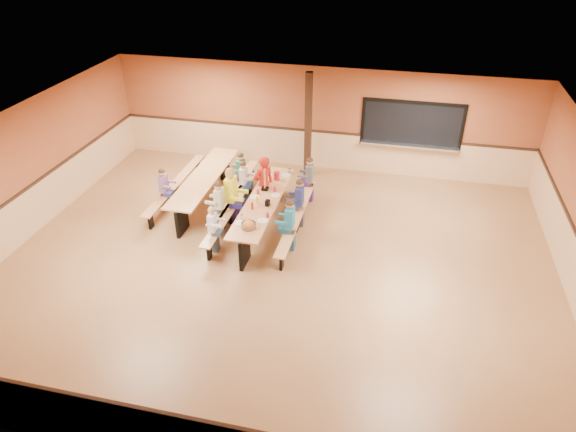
# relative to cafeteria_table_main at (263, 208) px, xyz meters

# --- Properties ---
(ground) EXTENTS (12.00, 12.00, 0.00)m
(ground) POSITION_rel_cafeteria_table_main_xyz_m (0.68, -1.37, -0.53)
(ground) COLOR brown
(ground) RESTS_ON ground
(room_envelope) EXTENTS (12.04, 10.04, 3.02)m
(room_envelope) POSITION_rel_cafeteria_table_main_xyz_m (0.68, -1.37, 0.16)
(room_envelope) COLOR #9A502C
(room_envelope) RESTS_ON ground
(kitchen_pass_through) EXTENTS (2.78, 0.28, 1.38)m
(kitchen_pass_through) POSITION_rel_cafeteria_table_main_xyz_m (3.28, 3.59, 0.96)
(kitchen_pass_through) COLOR black
(kitchen_pass_through) RESTS_ON ground
(structural_post) EXTENTS (0.18, 0.18, 3.00)m
(structural_post) POSITION_rel_cafeteria_table_main_xyz_m (0.48, 3.03, 0.97)
(structural_post) COLOR black
(structural_post) RESTS_ON ground
(cafeteria_table_main) EXTENTS (1.91, 3.70, 0.74)m
(cafeteria_table_main) POSITION_rel_cafeteria_table_main_xyz_m (0.00, 0.00, 0.00)
(cafeteria_table_main) COLOR #C07E4C
(cafeteria_table_main) RESTS_ON ground
(cafeteria_table_second) EXTENTS (1.91, 3.70, 0.74)m
(cafeteria_table_second) POSITION_rel_cafeteria_table_main_xyz_m (-1.83, 0.88, 0.00)
(cafeteria_table_second) COLOR #C07E4C
(cafeteria_table_second) RESTS_ON ground
(seated_child_white_left) EXTENTS (0.33, 0.27, 1.12)m
(seated_child_white_left) POSITION_rel_cafeteria_table_main_xyz_m (-0.83, -1.23, 0.04)
(seated_child_white_left) COLOR white
(seated_child_white_left) RESTS_ON ground
(seated_adult_yellow) EXTENTS (0.47, 0.39, 1.42)m
(seated_adult_yellow) POSITION_rel_cafeteria_table_main_xyz_m (-0.83, 0.09, 0.19)
(seated_adult_yellow) COLOR #FFF329
(seated_adult_yellow) RESTS_ON ground
(seated_child_grey_left) EXTENTS (0.34, 0.28, 1.15)m
(seated_child_grey_left) POSITION_rel_cafeteria_table_main_xyz_m (-0.83, 1.08, 0.05)
(seated_child_grey_left) COLOR silver
(seated_child_grey_left) RESTS_ON ground
(seated_child_teal_right) EXTENTS (0.39, 0.32, 1.25)m
(seated_child_teal_right) POSITION_rel_cafeteria_table_main_xyz_m (0.83, -0.75, 0.10)
(seated_child_teal_right) COLOR teal
(seated_child_teal_right) RESTS_ON ground
(seated_child_navy_right) EXTENTS (0.38, 0.31, 1.23)m
(seated_child_navy_right) POSITION_rel_cafeteria_table_main_xyz_m (0.83, 0.29, 0.09)
(seated_child_navy_right) COLOR navy
(seated_child_navy_right) RESTS_ON ground
(seated_child_char_right) EXTENTS (0.37, 0.31, 1.22)m
(seated_child_char_right) POSITION_rel_cafeteria_table_main_xyz_m (0.83, 1.55, 0.08)
(seated_child_char_right) COLOR #4F535B
(seated_child_char_right) RESTS_ON ground
(seated_child_purple_sec) EXTENTS (0.34, 0.28, 1.16)m
(seated_child_purple_sec) POSITION_rel_cafeteria_table_main_xyz_m (-2.65, 0.22, 0.05)
(seated_child_purple_sec) COLOR #7E5486
(seated_child_purple_sec) RESTS_ON ground
(seated_child_green_sec) EXTENTS (0.37, 0.30, 1.21)m
(seated_child_green_sec) POSITION_rel_cafeteria_table_main_xyz_m (-1.00, 1.45, 0.08)
(seated_child_green_sec) COLOR #366D58
(seated_child_green_sec) RESTS_ON ground
(seated_child_tan_sec) EXTENTS (0.39, 0.32, 1.24)m
(seated_child_tan_sec) POSITION_rel_cafeteria_table_main_xyz_m (-1.00, -0.26, 0.10)
(seated_child_tan_sec) COLOR #BEBC9A
(seated_child_tan_sec) RESTS_ON ground
(standing_woman) EXTENTS (0.65, 0.64, 1.51)m
(standing_woman) POSITION_rel_cafeteria_table_main_xyz_m (-0.20, 0.77, 0.23)
(standing_woman) COLOR #B41D14
(standing_woman) RESTS_ON ground
(punch_pitcher) EXTENTS (0.16, 0.16, 0.22)m
(punch_pitcher) POSITION_rel_cafeteria_table_main_xyz_m (0.06, 1.10, 0.32)
(punch_pitcher) COLOR #B01727
(punch_pitcher) RESTS_ON cafeteria_table_main
(chip_bowl) EXTENTS (0.32, 0.32, 0.15)m
(chip_bowl) POSITION_rel_cafeteria_table_main_xyz_m (0.01, -1.24, 0.29)
(chip_bowl) COLOR orange
(chip_bowl) RESTS_ON cafeteria_table_main
(napkin_dispenser) EXTENTS (0.10, 0.14, 0.13)m
(napkin_dispenser) POSITION_rel_cafeteria_table_main_xyz_m (0.17, -0.20, 0.28)
(napkin_dispenser) COLOR black
(napkin_dispenser) RESTS_ON cafeteria_table_main
(condiment_mustard) EXTENTS (0.06, 0.06, 0.17)m
(condiment_mustard) POSITION_rel_cafeteria_table_main_xyz_m (-0.11, -0.14, 0.30)
(condiment_mustard) COLOR yellow
(condiment_mustard) RESTS_ON cafeteria_table_main
(condiment_ketchup) EXTENTS (0.06, 0.06, 0.17)m
(condiment_ketchup) POSITION_rel_cafeteria_table_main_xyz_m (-0.13, -0.45, 0.30)
(condiment_ketchup) COLOR #B2140F
(condiment_ketchup) RESTS_ON cafeteria_table_main
(table_paddle) EXTENTS (0.16, 0.16, 0.56)m
(table_paddle) POSITION_rel_cafeteria_table_main_xyz_m (-0.09, 0.52, 0.35)
(table_paddle) COLOR black
(table_paddle) RESTS_ON cafeteria_table_main
(place_settings) EXTENTS (0.65, 3.30, 0.11)m
(place_settings) POSITION_rel_cafeteria_table_main_xyz_m (0.00, -0.00, 0.27)
(place_settings) COLOR beige
(place_settings) RESTS_ON cafeteria_table_main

